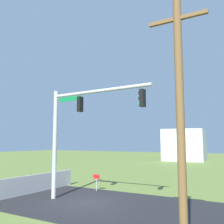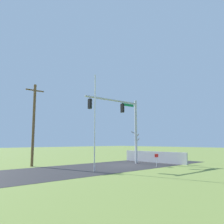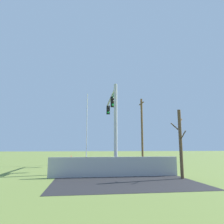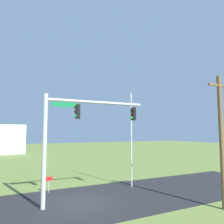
{
  "view_description": "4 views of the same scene",
  "coord_description": "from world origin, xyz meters",
  "px_view_note": "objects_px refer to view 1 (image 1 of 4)",
  "views": [
    {
      "loc": [
        -9.5,
        12.99,
        3.58
      ],
      "look_at": [
        -2.05,
        0.26,
        5.35
      ],
      "focal_mm": 40.99,
      "sensor_mm": 36.0,
      "label": 1
    },
    {
      "loc": [
        -17.36,
        -17.03,
        2.4
      ],
      "look_at": [
        -1.95,
        -0.49,
        5.29
      ],
      "focal_mm": 37.24,
      "sensor_mm": 36.0,
      "label": 2
    },
    {
      "loc": [
        18.98,
        -2.4,
        1.91
      ],
      "look_at": [
        -2.25,
        0.56,
        5.47
      ],
      "focal_mm": 33.88,
      "sensor_mm": 36.0,
      "label": 3
    },
    {
      "loc": [
        4.77,
        14.17,
        4.61
      ],
      "look_at": [
        -1.96,
        0.9,
        6.0
      ],
      "focal_mm": 34.93,
      "sensor_mm": 36.0,
      "label": 4
    }
  ],
  "objects_px": {
    "utility_pole": "(180,121)",
    "open_sign": "(96,179)",
    "flagpole": "(178,135)",
    "distant_building": "(185,145)",
    "signal_mast": "(77,122)"
  },
  "relations": [
    {
      "from": "signal_mast",
      "to": "distant_building",
      "type": "bearing_deg",
      "value": -84.63
    },
    {
      "from": "signal_mast",
      "to": "flagpole",
      "type": "bearing_deg",
      "value": -159.37
    },
    {
      "from": "flagpole",
      "to": "open_sign",
      "type": "relative_size",
      "value": 6.62
    },
    {
      "from": "signal_mast",
      "to": "open_sign",
      "type": "bearing_deg",
      "value": -77.01
    },
    {
      "from": "open_sign",
      "to": "distant_building",
      "type": "xyz_separation_m",
      "value": [
        3.04,
        -37.4,
        2.22
      ]
    },
    {
      "from": "signal_mast",
      "to": "distant_building",
      "type": "relative_size",
      "value": 0.74
    },
    {
      "from": "signal_mast",
      "to": "utility_pole",
      "type": "xyz_separation_m",
      "value": [
        -7.91,
        4.92,
        -0.66
      ]
    },
    {
      "from": "flagpole",
      "to": "open_sign",
      "type": "xyz_separation_m",
      "value": [
        6.62,
        -1.33,
        -3.13
      ]
    },
    {
      "from": "open_sign",
      "to": "distant_building",
      "type": "height_order",
      "value": "distant_building"
    },
    {
      "from": "distant_building",
      "to": "utility_pole",
      "type": "bearing_deg",
      "value": -171.78
    },
    {
      "from": "flagpole",
      "to": "distant_building",
      "type": "bearing_deg",
      "value": -75.99
    },
    {
      "from": "utility_pole",
      "to": "open_sign",
      "type": "height_order",
      "value": "utility_pole"
    },
    {
      "from": "utility_pole",
      "to": "open_sign",
      "type": "xyz_separation_m",
      "value": [
        8.72,
        -8.44,
        -3.34
      ]
    },
    {
      "from": "flagpole",
      "to": "distant_building",
      "type": "xyz_separation_m",
      "value": [
        9.66,
        -38.73,
        -0.91
      ]
    },
    {
      "from": "signal_mast",
      "to": "open_sign",
      "type": "relative_size",
      "value": 5.82
    }
  ]
}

